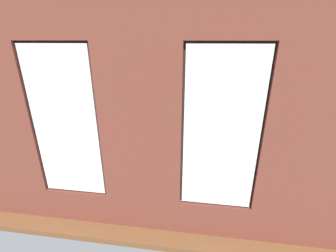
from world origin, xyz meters
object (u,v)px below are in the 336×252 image
at_px(cup_ceramic, 181,133).
at_px(candle_jar, 178,132).
at_px(couch_by_window, 153,184).
at_px(potted_plant_by_left_couch, 249,134).
at_px(couch_left, 279,161).
at_px(potted_plant_beside_window_right, 36,171).
at_px(potted_plant_between_couches, 228,176).
at_px(coffee_table, 178,135).
at_px(potted_plant_foreground_right, 102,109).
at_px(remote_silver, 190,132).
at_px(potted_plant_corner_near_left, 260,113).
at_px(table_plant_small, 173,128).
at_px(potted_plant_near_tv, 66,127).
at_px(potted_plant_corner_far_left, 320,181).
at_px(remote_gray, 164,133).
at_px(papasan_chair, 153,114).
at_px(media_console, 71,132).
at_px(tv_flatscreen, 67,111).

distance_m(cup_ceramic, candle_jar, 0.14).
bearing_deg(couch_by_window, potted_plant_by_left_couch, -129.76).
height_order(couch_by_window, cup_ceramic, couch_by_window).
relative_size(couch_left, candle_jar, 21.83).
relative_size(potted_plant_beside_window_right, potted_plant_by_left_couch, 1.50).
distance_m(couch_by_window, potted_plant_between_couches, 1.37).
height_order(coffee_table, potted_plant_foreground_right, potted_plant_foreground_right).
distance_m(remote_silver, potted_plant_corner_near_left, 2.65).
bearing_deg(table_plant_small, potted_plant_between_couches, 119.28).
distance_m(coffee_table, potted_plant_near_tv, 2.86).
xyz_separation_m(couch_by_window, potted_plant_corner_far_left, (-2.74, 0.10, 0.40)).
height_order(remote_gray, papasan_chair, papasan_chair).
distance_m(couch_by_window, table_plant_small, 2.34).
xyz_separation_m(remote_silver, potted_plant_between_couches, (-0.78, 2.30, 0.15)).
height_order(potted_plant_near_tv, potted_plant_by_left_couch, potted_plant_near_tv).
xyz_separation_m(remote_gray, potted_plant_between_couches, (-1.48, 2.07, 0.15)).
relative_size(couch_left, potted_plant_corner_near_left, 2.22).
bearing_deg(couch_left, cup_ceramic, -114.88).
bearing_deg(remote_silver, cup_ceramic, 137.54).
distance_m(coffee_table, potted_plant_corner_far_left, 3.45).
bearing_deg(media_console, potted_plant_corner_near_left, -164.00).
bearing_deg(potted_plant_corner_far_left, media_console, -22.29).
height_order(media_console, tv_flatscreen, tv_flatscreen).
xyz_separation_m(potted_plant_between_couches, potted_plant_beside_window_right, (3.62, 0.16, -0.12)).
xyz_separation_m(tv_flatscreen, papasan_chair, (-2.16, -1.53, -0.48)).
distance_m(cup_ceramic, potted_plant_corner_near_left, 2.98).
bearing_deg(potted_plant_near_tv, potted_plant_corner_far_left, 165.62).
relative_size(coffee_table, potted_plant_foreground_right, 1.54).
bearing_deg(cup_ceramic, potted_plant_by_left_couch, -164.88).
relative_size(remote_gray, potted_plant_between_couches, 0.14).
bearing_deg(couch_by_window, coffee_table, -95.90).
bearing_deg(couch_by_window, couch_left, -154.72).
bearing_deg(coffee_table, cup_ceramic, 130.42).
bearing_deg(cup_ceramic, potted_plant_corner_far_left, 137.34).
height_order(remote_silver, potted_plant_between_couches, potted_plant_between_couches).
bearing_deg(coffee_table, potted_plant_corner_near_left, -146.89).
bearing_deg(remote_gray, media_console, -6.32).
xyz_separation_m(remote_silver, potted_plant_by_left_couch, (-1.62, -0.27, -0.08)).
height_order(remote_gray, potted_plant_corner_near_left, potted_plant_corner_near_left).
xyz_separation_m(couch_by_window, potted_plant_foreground_right, (2.66, -3.82, 0.19)).
bearing_deg(potted_plant_corner_near_left, cup_ceramic, 35.80).
bearing_deg(potted_plant_corner_near_left, couch_left, 86.75).
xyz_separation_m(remote_silver, tv_flatscreen, (3.53, 0.12, 0.48)).
xyz_separation_m(couch_left, cup_ceramic, (2.27, -0.90, 0.15)).
bearing_deg(potted_plant_by_left_couch, couch_by_window, 50.24).
height_order(couch_left, remote_silver, couch_left).
relative_size(potted_plant_corner_near_left, potted_plant_beside_window_right, 1.17).
bearing_deg(remote_gray, potted_plant_foreground_right, -37.96).
bearing_deg(couch_left, couch_by_window, -67.86).
bearing_deg(potted_plant_by_left_couch, media_console, 4.40).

